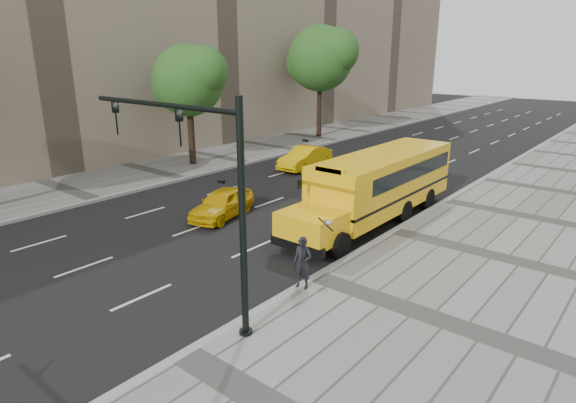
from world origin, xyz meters
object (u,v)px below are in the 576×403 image
Objects in this scene: school_bus at (380,181)px; pedestrian at (302,263)px; traffic_signal at (203,182)px; taxi_near at (222,203)px; taxi_far at (305,158)px; tree_b at (189,80)px; tree_c at (321,58)px.

pedestrian is at bearing -78.20° from school_bus.
pedestrian is 0.27× the size of traffic_signal.
traffic_signal reaches higher than taxi_near.
taxi_far is 19.41m from traffic_signal.
tree_b reaches higher than school_bus.
school_bus reaches higher than taxi_far.
pedestrian is (7.35, -3.43, 0.34)m from taxi_near.
tree_b is 1.23× the size of traffic_signal.
taxi_far is (-8.66, 5.73, -1.04)m from school_bus.
tree_b is 1.80× the size of taxi_far.
pedestrian is (1.65, -7.89, -0.76)m from school_bus.
school_bus is (14.91, -1.56, -3.88)m from tree_b.
tree_b is at bearing 174.04° from school_bus.
school_bus is (14.89, -16.05, -5.11)m from tree_c.
tree_c is at bearing 120.01° from traffic_signal.
school_bus is at bearing -47.13° from tree_c.
taxi_near is (9.22, -6.02, -4.98)m from tree_b.
tree_c is 31.29m from traffic_signal.
taxi_far is (6.24, -10.31, -6.15)m from tree_c.
tree_c is 22.48m from school_bus.
taxi_far is at bearing 113.96° from pedestrian.
taxi_far is at bearing 146.49° from school_bus.
traffic_signal is at bearing -120.60° from pedestrian.
taxi_near is 9.72m from traffic_signal.
traffic_signal is (9.35, -16.67, 3.37)m from taxi_far.
school_bus reaches higher than pedestrian.
taxi_far is 0.68× the size of traffic_signal.
pedestrian is (10.31, -13.63, 0.28)m from taxi_far.
taxi_far is 2.56× the size of pedestrian.
tree_b is 14.54m from tree_c.
tree_b is at bearing 132.49° from taxi_near.
tree_b reaches higher than taxi_far.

